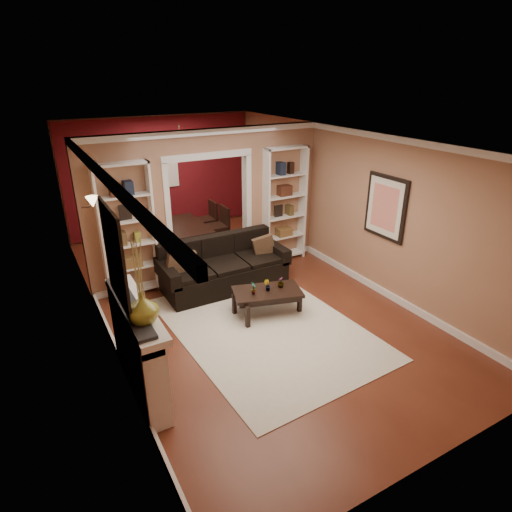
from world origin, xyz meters
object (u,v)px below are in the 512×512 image
coffee_table (267,302)px  bookshelf_left (128,232)px  sofa (224,265)px  dining_table (187,236)px  bookshelf_right (284,205)px  fireplace (140,348)px

coffee_table → bookshelf_left: (-1.69, 1.74, 0.95)m
sofa → dining_table: (0.09, 2.15, -0.18)m
sofa → bookshelf_left: (-1.48, 0.58, 0.71)m
bookshelf_right → fireplace: bookshelf_right is taller
bookshelf_left → fireplace: 2.65m
bookshelf_right → dining_table: 2.36m
fireplace → sofa: bearing=44.0°
sofa → fireplace: size_ratio=1.33×
sofa → dining_table: bearing=87.5°
bookshelf_left → dining_table: bearing=44.9°
coffee_table → sofa: bearing=116.5°
fireplace → dining_table: bearing=62.7°
bookshelf_left → bookshelf_right: 3.10m
sofa → dining_table: size_ratio=1.50×
coffee_table → dining_table: size_ratio=0.71×
fireplace → coffee_table: bearing=19.5°
bookshelf_left → bookshelf_right: bearing=0.0°
sofa → coffee_table: bearing=-79.8°
sofa → fireplace: fireplace is taller
sofa → fireplace: 2.81m
fireplace → dining_table: fireplace is taller
dining_table → coffee_table: bearing=-178.0°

